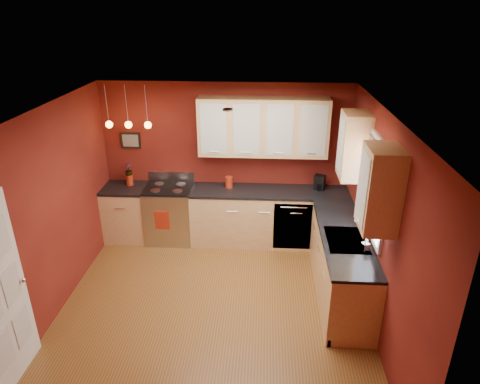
# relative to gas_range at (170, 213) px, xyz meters

# --- Properties ---
(floor) EXTENTS (4.20, 4.20, 0.00)m
(floor) POSITION_rel_gas_range_xyz_m (0.92, -1.80, -0.48)
(floor) COLOR brown
(floor) RESTS_ON ground
(ceiling) EXTENTS (4.00, 4.20, 0.02)m
(ceiling) POSITION_rel_gas_range_xyz_m (0.92, -1.80, 2.12)
(ceiling) COLOR beige
(ceiling) RESTS_ON wall_back
(wall_back) EXTENTS (4.00, 0.02, 2.60)m
(wall_back) POSITION_rel_gas_range_xyz_m (0.92, 0.30, 0.82)
(wall_back) COLOR maroon
(wall_back) RESTS_ON floor
(wall_front) EXTENTS (4.00, 0.02, 2.60)m
(wall_front) POSITION_rel_gas_range_xyz_m (0.92, -3.90, 0.82)
(wall_front) COLOR maroon
(wall_front) RESTS_ON floor
(wall_left) EXTENTS (0.02, 4.20, 2.60)m
(wall_left) POSITION_rel_gas_range_xyz_m (-1.08, -1.80, 0.82)
(wall_left) COLOR maroon
(wall_left) RESTS_ON floor
(wall_right) EXTENTS (0.02, 4.20, 2.60)m
(wall_right) POSITION_rel_gas_range_xyz_m (2.92, -1.80, 0.82)
(wall_right) COLOR maroon
(wall_right) RESTS_ON floor
(base_cabinets_back_left) EXTENTS (0.70, 0.60, 0.90)m
(base_cabinets_back_left) POSITION_rel_gas_range_xyz_m (-0.73, -0.00, -0.03)
(base_cabinets_back_left) COLOR #E6BA7B
(base_cabinets_back_left) RESTS_ON floor
(base_cabinets_back_right) EXTENTS (2.54, 0.60, 0.90)m
(base_cabinets_back_right) POSITION_rel_gas_range_xyz_m (1.65, -0.00, -0.03)
(base_cabinets_back_right) COLOR #E6BA7B
(base_cabinets_back_right) RESTS_ON floor
(base_cabinets_right) EXTENTS (0.60, 2.10, 0.90)m
(base_cabinets_right) POSITION_rel_gas_range_xyz_m (2.62, -1.35, -0.03)
(base_cabinets_right) COLOR #E6BA7B
(base_cabinets_right) RESTS_ON floor
(counter_back_left) EXTENTS (0.70, 0.62, 0.04)m
(counter_back_left) POSITION_rel_gas_range_xyz_m (-0.73, -0.00, 0.44)
(counter_back_left) COLOR black
(counter_back_left) RESTS_ON base_cabinets_back_left
(counter_back_right) EXTENTS (2.54, 0.62, 0.04)m
(counter_back_right) POSITION_rel_gas_range_xyz_m (1.65, -0.00, 0.44)
(counter_back_right) COLOR black
(counter_back_right) RESTS_ON base_cabinets_back_right
(counter_right) EXTENTS (0.62, 2.10, 0.04)m
(counter_right) POSITION_rel_gas_range_xyz_m (2.62, -1.35, 0.44)
(counter_right) COLOR black
(counter_right) RESTS_ON base_cabinets_right
(gas_range) EXTENTS (0.76, 0.64, 1.11)m
(gas_range) POSITION_rel_gas_range_xyz_m (0.00, 0.00, 0.00)
(gas_range) COLOR #B6B6BB
(gas_range) RESTS_ON floor
(dishwasher_front) EXTENTS (0.60, 0.02, 0.80)m
(dishwasher_front) POSITION_rel_gas_range_xyz_m (2.02, -0.29, -0.03)
(dishwasher_front) COLOR #B6B6BB
(dishwasher_front) RESTS_ON base_cabinets_back_right
(sink) EXTENTS (0.50, 0.70, 0.33)m
(sink) POSITION_rel_gas_range_xyz_m (2.62, -1.50, 0.43)
(sink) COLOR #96969C
(sink) RESTS_ON counter_right
(window) EXTENTS (0.06, 1.02, 1.22)m
(window) POSITION_rel_gas_range_xyz_m (2.89, -1.50, 1.21)
(window) COLOR white
(window) RESTS_ON wall_right
(upper_cabinets_back) EXTENTS (2.00, 0.35, 0.90)m
(upper_cabinets_back) POSITION_rel_gas_range_xyz_m (1.52, 0.12, 1.47)
(upper_cabinets_back) COLOR #E6BA7B
(upper_cabinets_back) RESTS_ON wall_back
(upper_cabinets_right) EXTENTS (0.35, 1.95, 0.90)m
(upper_cabinets_right) POSITION_rel_gas_range_xyz_m (2.75, -1.48, 1.47)
(upper_cabinets_right) COLOR #E6BA7B
(upper_cabinets_right) RESTS_ON wall_right
(wall_picture) EXTENTS (0.32, 0.03, 0.26)m
(wall_picture) POSITION_rel_gas_range_xyz_m (-0.63, 0.28, 1.17)
(wall_picture) COLOR black
(wall_picture) RESTS_ON wall_back
(pendant_lights) EXTENTS (0.71, 0.11, 0.66)m
(pendant_lights) POSITION_rel_gas_range_xyz_m (-0.53, -0.05, 1.53)
(pendant_lights) COLOR #96969C
(pendant_lights) RESTS_ON ceiling
(red_canister) EXTENTS (0.12, 0.12, 0.19)m
(red_canister) POSITION_rel_gas_range_xyz_m (0.99, 0.08, 0.55)
(red_canister) COLOR #A22511
(red_canister) RESTS_ON counter_back_right
(red_vase) EXTENTS (0.11, 0.11, 0.18)m
(red_vase) POSITION_rel_gas_range_xyz_m (-0.66, 0.09, 0.55)
(red_vase) COLOR #A22511
(red_vase) RESTS_ON counter_back_left
(flowers) EXTENTS (0.13, 0.13, 0.21)m
(flowers) POSITION_rel_gas_range_xyz_m (-0.66, 0.09, 0.72)
(flowers) COLOR #A22511
(flowers) RESTS_ON red_vase
(coffee_maker) EXTENTS (0.20, 0.20, 0.24)m
(coffee_maker) POSITION_rel_gas_range_xyz_m (2.45, 0.10, 0.57)
(coffee_maker) COLOR black
(coffee_maker) RESTS_ON counter_back_right
(soap_pump) EXTENTS (0.10, 0.11, 0.18)m
(soap_pump) POSITION_rel_gas_range_xyz_m (2.79, -1.78, 0.55)
(soap_pump) COLOR white
(soap_pump) RESTS_ON counter_right
(dish_towel) EXTENTS (0.23, 0.02, 0.32)m
(dish_towel) POSITION_rel_gas_range_xyz_m (-0.06, -0.33, 0.04)
(dish_towel) COLOR #A22511
(dish_towel) RESTS_ON gas_range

